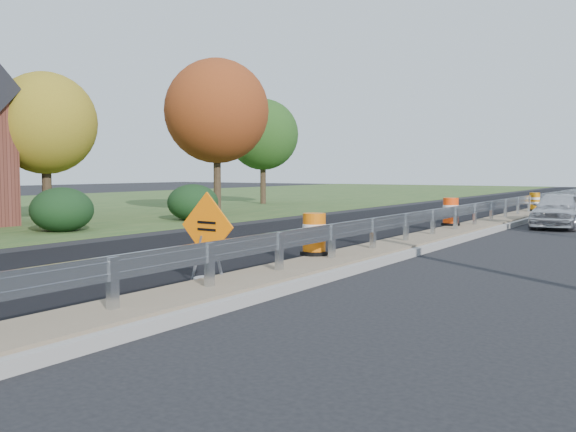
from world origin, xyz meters
The scene contains 15 objects.
ground centered at (0.00, 0.00, 0.00)m, with size 140.00×140.00×0.00m, color black.
grass_verge_near centered at (-24.00, 10.00, 0.01)m, with size 30.00×120.00×0.03m, color #2F4E21.
milled_overlay centered at (-4.40, 10.00, 0.01)m, with size 7.20×120.00×0.01m, color black.
median centered at (0.00, 8.00, 0.11)m, with size 1.60×55.00×0.23m.
guardrail centered at (0.00, 9.00, 0.73)m, with size 0.10×46.15×0.72m.
hedge_mid centered at (-11.50, 0.00, 0.76)m, with size 2.09×2.09×1.52m, color black.
hedge_north centered at (-11.00, 6.00, 0.76)m, with size 2.09×2.09×1.52m, color black.
tree_near_yellow centered at (-15.00, 2.00, 3.89)m, with size 3.96×3.96×5.88m.
tree_near_red centered at (-13.00, 10.00, 4.86)m, with size 4.95×4.95×7.35m.
tree_near_back centered at (-16.00, 18.00, 4.21)m, with size 4.29×4.29×6.37m.
caution_sign centered at (-0.90, -4.99, 0.43)m, with size 1.23×0.51×1.70m.
barrel_median_near centered at (-0.55, -1.81, 0.67)m, with size 0.62×0.62×0.92m.
barrel_median_mid centered at (-0.55, 7.12, 0.67)m, with size 0.63×0.63×0.92m.
barrel_median_far centered at (0.08, 16.69, 0.63)m, with size 0.56×0.56×0.83m.
car_silver centered at (2.16, 10.81, 0.66)m, with size 1.56×3.88×1.32m, color silver.
Camera 1 is at (6.61, -13.82, 2.09)m, focal length 40.00 mm.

